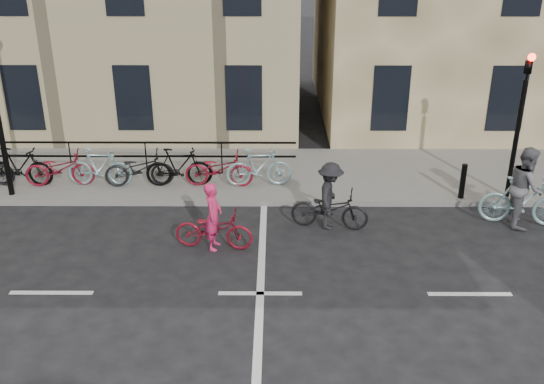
{
  "coord_description": "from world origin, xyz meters",
  "views": [
    {
      "loc": [
        0.28,
        -9.85,
        6.35
      ],
      "look_at": [
        0.21,
        2.36,
        1.1
      ],
      "focal_mm": 40.0,
      "sensor_mm": 36.0,
      "label": 1
    }
  ],
  "objects_px": {
    "cyclist_dark": "(330,203)",
    "cyclist_grey": "(524,194)",
    "traffic_light": "(521,109)",
    "cyclist_pink": "(214,226)"
  },
  "relations": [
    {
      "from": "traffic_light",
      "to": "cyclist_dark",
      "type": "distance_m",
      "value": 5.23
    },
    {
      "from": "cyclist_grey",
      "to": "cyclist_pink",
      "type": "bearing_deg",
      "value": 110.67
    },
    {
      "from": "cyclist_pink",
      "to": "cyclist_dark",
      "type": "bearing_deg",
      "value": -61.46
    },
    {
      "from": "cyclist_grey",
      "to": "traffic_light",
      "type": "bearing_deg",
      "value": 4.56
    },
    {
      "from": "traffic_light",
      "to": "cyclist_grey",
      "type": "relative_size",
      "value": 1.91
    },
    {
      "from": "cyclist_pink",
      "to": "cyclist_grey",
      "type": "relative_size",
      "value": 0.87
    },
    {
      "from": "traffic_light",
      "to": "cyclist_pink",
      "type": "height_order",
      "value": "traffic_light"
    },
    {
      "from": "traffic_light",
      "to": "cyclist_dark",
      "type": "height_order",
      "value": "traffic_light"
    },
    {
      "from": "traffic_light",
      "to": "cyclist_grey",
      "type": "height_order",
      "value": "traffic_light"
    },
    {
      "from": "cyclist_dark",
      "to": "cyclist_grey",
      "type": "bearing_deg",
      "value": -76.75
    }
  ]
}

